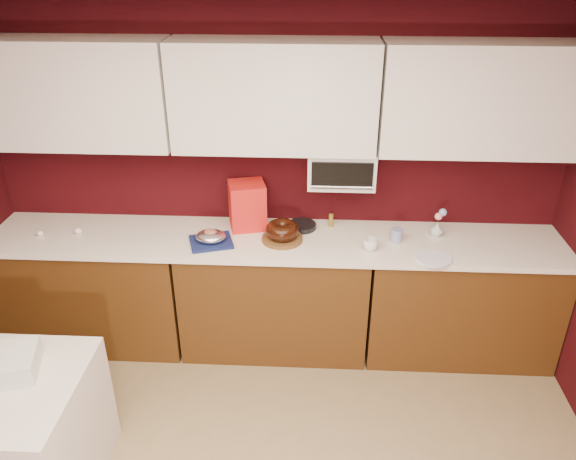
% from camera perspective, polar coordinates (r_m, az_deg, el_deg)
% --- Properties ---
extents(ceiling, '(4.00, 4.50, 0.02)m').
position_cam_1_polar(ceiling, '(1.51, -7.97, 17.58)').
color(ceiling, white).
rests_on(ceiling, wall_back).
extents(wall_back, '(4.00, 0.02, 2.50)m').
position_cam_1_polar(wall_back, '(4.02, -1.16, 5.67)').
color(wall_back, '#32060A').
rests_on(wall_back, floor).
extents(base_cabinet_left, '(1.31, 0.58, 0.86)m').
position_cam_1_polar(base_cabinet_left, '(4.43, -18.92, -5.71)').
color(base_cabinet_left, '#4C2C0F').
rests_on(base_cabinet_left, floor).
extents(base_cabinet_center, '(1.31, 0.58, 0.86)m').
position_cam_1_polar(base_cabinet_center, '(4.13, -1.36, -6.57)').
color(base_cabinet_center, '#4C2C0F').
rests_on(base_cabinet_center, floor).
extents(base_cabinet_right, '(1.31, 0.58, 0.86)m').
position_cam_1_polar(base_cabinet_right, '(4.26, 16.98, -6.82)').
color(base_cabinet_right, '#4C2C0F').
rests_on(base_cabinet_right, floor).
extents(countertop, '(4.00, 0.62, 0.04)m').
position_cam_1_polar(countertop, '(3.90, -1.43, -1.10)').
color(countertop, white).
rests_on(countertop, base_cabinet_center).
extents(upper_cabinet_left, '(1.31, 0.33, 0.70)m').
position_cam_1_polar(upper_cabinet_left, '(4.00, -21.36, 12.76)').
color(upper_cabinet_left, white).
rests_on(upper_cabinet_left, wall_back).
extents(upper_cabinet_center, '(1.31, 0.33, 0.70)m').
position_cam_1_polar(upper_cabinet_center, '(3.67, -1.44, 13.40)').
color(upper_cabinet_center, white).
rests_on(upper_cabinet_center, wall_back).
extents(upper_cabinet_right, '(1.31, 0.33, 0.70)m').
position_cam_1_polar(upper_cabinet_right, '(3.81, 19.49, 12.40)').
color(upper_cabinet_right, white).
rests_on(upper_cabinet_right, wall_back).
extents(toaster_oven, '(0.45, 0.30, 0.25)m').
position_cam_1_polar(toaster_oven, '(3.83, 5.44, 6.43)').
color(toaster_oven, white).
rests_on(toaster_oven, upper_cabinet_center).
extents(toaster_oven_door, '(0.40, 0.02, 0.18)m').
position_cam_1_polar(toaster_oven_door, '(3.68, 5.52, 5.52)').
color(toaster_oven_door, black).
rests_on(toaster_oven_door, toaster_oven).
extents(toaster_oven_handle, '(0.42, 0.02, 0.02)m').
position_cam_1_polar(toaster_oven_handle, '(3.70, 5.47, 4.36)').
color(toaster_oven_handle, silver).
rests_on(toaster_oven_handle, toaster_oven).
extents(cake_base, '(0.31, 0.31, 0.03)m').
position_cam_1_polar(cake_base, '(3.85, -0.59, -0.90)').
color(cake_base, brown).
rests_on(cake_base, countertop).
extents(bundt_cake, '(0.25, 0.25, 0.09)m').
position_cam_1_polar(bundt_cake, '(3.82, -0.59, -0.01)').
color(bundt_cake, black).
rests_on(bundt_cake, cake_base).
extents(navy_towel, '(0.34, 0.31, 0.02)m').
position_cam_1_polar(navy_towel, '(3.85, -7.81, -1.21)').
color(navy_towel, navy).
rests_on(navy_towel, countertop).
extents(foil_ham_nest, '(0.22, 0.19, 0.08)m').
position_cam_1_polar(foil_ham_nest, '(3.83, -7.86, -0.63)').
color(foil_ham_nest, white).
rests_on(foil_ham_nest, navy_towel).
extents(roasted_ham, '(0.11, 0.11, 0.06)m').
position_cam_1_polar(roasted_ham, '(3.82, -7.88, -0.30)').
color(roasted_ham, '#AA624D').
rests_on(roasted_ham, foil_ham_nest).
extents(pandoro_box, '(0.29, 0.28, 0.34)m').
position_cam_1_polar(pandoro_box, '(3.98, -4.15, 2.52)').
color(pandoro_box, '#B80C21').
rests_on(pandoro_box, countertop).
extents(dark_pan, '(0.26, 0.26, 0.04)m').
position_cam_1_polar(dark_pan, '(4.01, 1.43, 0.42)').
color(dark_pan, black).
rests_on(dark_pan, countertop).
extents(coffee_mug, '(0.10, 0.10, 0.10)m').
position_cam_1_polar(coffee_mug, '(3.76, 8.37, -1.36)').
color(coffee_mug, white).
rests_on(coffee_mug, countertop).
extents(blue_jar, '(0.10, 0.10, 0.10)m').
position_cam_1_polar(blue_jar, '(3.90, 10.96, -0.52)').
color(blue_jar, navy).
rests_on(blue_jar, countertop).
extents(flower_vase, '(0.09, 0.09, 0.11)m').
position_cam_1_polar(flower_vase, '(4.03, 14.88, 0.14)').
color(flower_vase, silver).
rests_on(flower_vase, countertop).
extents(flower_pink, '(0.05, 0.05, 0.05)m').
position_cam_1_polar(flower_pink, '(3.99, 15.05, 1.35)').
color(flower_pink, pink).
rests_on(flower_pink, flower_vase).
extents(flower_blue, '(0.05, 0.05, 0.05)m').
position_cam_1_polar(flower_blue, '(4.01, 15.45, 1.74)').
color(flower_blue, '#89A6DB').
rests_on(flower_blue, flower_vase).
extents(china_plate, '(0.26, 0.26, 0.01)m').
position_cam_1_polar(china_plate, '(3.76, 14.59, -2.78)').
color(china_plate, white).
rests_on(china_plate, countertop).
extents(amber_bottle, '(0.03, 0.03, 0.10)m').
position_cam_1_polar(amber_bottle, '(4.04, 4.38, 0.99)').
color(amber_bottle, olive).
rests_on(amber_bottle, countertop).
extents(egg_left, '(0.06, 0.05, 0.04)m').
position_cam_1_polar(egg_left, '(4.28, -23.88, -0.30)').
color(egg_left, silver).
rests_on(egg_left, countertop).
extents(egg_right, '(0.06, 0.05, 0.04)m').
position_cam_1_polar(egg_right, '(4.20, -20.55, -0.09)').
color(egg_right, white).
rests_on(egg_right, countertop).
extents(newspaper_stack, '(0.40, 0.36, 0.12)m').
position_cam_1_polar(newspaper_stack, '(3.30, -26.99, -12.11)').
color(newspaper_stack, silver).
rests_on(newspaper_stack, dining_table).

